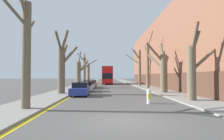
{
  "coord_description": "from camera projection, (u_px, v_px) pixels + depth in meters",
  "views": [
    {
      "loc": [
        -0.98,
        -9.3,
        2.09
      ],
      "look_at": [
        0.44,
        37.01,
        3.48
      ],
      "focal_mm": 32.0,
      "sensor_mm": 36.0,
      "label": 1
    }
  ],
  "objects": [
    {
      "name": "building_facade_right",
      "position": [
        177.0,
        55.0,
        39.37
      ],
      "size": [
        10.08,
        49.23,
        12.42
      ],
      "color": "brown",
      "rests_on": "ground"
    },
    {
      "name": "sidewalk_left",
      "position": [
        87.0,
        83.0,
        59.02
      ],
      "size": [
        3.28,
        120.0,
        0.12
      ],
      "primitive_type": "cube",
      "color": "gray",
      "rests_on": "ground"
    },
    {
      "name": "double_decker_bus",
      "position": [
        107.0,
        74.0,
        51.64
      ],
      "size": [
        2.61,
        10.72,
        4.42
      ],
      "color": "red",
      "rests_on": "ground"
    },
    {
      "name": "traffic_bollard",
      "position": [
        149.0,
        97.0,
        15.07
      ],
      "size": [
        0.32,
        0.33,
        1.05
      ],
      "color": "white",
      "rests_on": "ground"
    },
    {
      "name": "kerb_line_stripe",
      "position": [
        94.0,
        83.0,
        59.07
      ],
      "size": [
        0.24,
        120.0,
        0.01
      ],
      "primitive_type": "cube",
      "color": "yellow",
      "rests_on": "ground"
    },
    {
      "name": "street_tree_left_0",
      "position": [
        25.0,
        46.0,
        12.2
      ],
      "size": [
        1.59,
        4.4,
        7.89
      ],
      "color": "brown",
      "rests_on": "ground"
    },
    {
      "name": "sidewalk_right",
      "position": [
        131.0,
        83.0,
        59.41
      ],
      "size": [
        3.28,
        120.0,
        0.12
      ],
      "primitive_type": "cube",
      "color": "gray",
      "rests_on": "ground"
    },
    {
      "name": "ground_plane",
      "position": [
        127.0,
        121.0,
        9.26
      ],
      "size": [
        300.0,
        300.0,
        0.0
      ],
      "primitive_type": "plane",
      "color": "#4C4947"
    },
    {
      "name": "street_tree_right_0",
      "position": [
        193.0,
        69.0,
        16.33
      ],
      "size": [
        2.59,
        1.67,
        6.34
      ],
      "color": "brown",
      "rests_on": "ground"
    },
    {
      "name": "parked_car_0",
      "position": [
        80.0,
        89.0,
        21.27
      ],
      "size": [
        1.75,
        4.25,
        1.42
      ],
      "color": "navy",
      "rests_on": "ground"
    },
    {
      "name": "street_tree_left_4",
      "position": [
        88.0,
        72.0,
        58.12
      ],
      "size": [
        2.27,
        2.4,
        7.24
      ],
      "color": "brown",
      "rests_on": "ground"
    },
    {
      "name": "street_tree_left_1",
      "position": [
        62.0,
        66.0,
        22.73
      ],
      "size": [
        2.34,
        3.86,
        6.92
      ],
      "color": "brown",
      "rests_on": "ground"
    },
    {
      "name": "street_tree_left_3",
      "position": [
        85.0,
        69.0,
        47.04
      ],
      "size": [
        4.83,
        3.38,
        7.5
      ],
      "color": "brown",
      "rests_on": "ground"
    },
    {
      "name": "street_tree_right_3",
      "position": [
        139.0,
        66.0,
        40.77
      ],
      "size": [
        3.09,
        2.43,
        7.8
      ],
      "color": "brown",
      "rests_on": "ground"
    },
    {
      "name": "street_tree_left_2",
      "position": [
        79.0,
        73.0,
        35.55
      ],
      "size": [
        2.32,
        2.9,
        6.68
      ],
      "color": "brown",
      "rests_on": "ground"
    },
    {
      "name": "parked_car_2",
      "position": [
        89.0,
        85.0,
        32.76
      ],
      "size": [
        1.78,
        3.95,
        1.35
      ],
      "color": "#9EA3AD",
      "rests_on": "ground"
    },
    {
      "name": "parked_car_3",
      "position": [
        92.0,
        84.0,
        37.88
      ],
      "size": [
        1.88,
        3.97,
        1.36
      ],
      "color": "olive",
      "rests_on": "ground"
    },
    {
      "name": "street_tree_right_1",
      "position": [
        163.0,
        69.0,
        24.5
      ],
      "size": [
        3.36,
        3.03,
        6.42
      ],
      "color": "brown",
      "rests_on": "ground"
    },
    {
      "name": "street_tree_right_2",
      "position": [
        148.0,
        64.0,
        32.5
      ],
      "size": [
        1.04,
        2.45,
        9.26
      ],
      "color": "brown",
      "rests_on": "ground"
    },
    {
      "name": "parked_car_1",
      "position": [
        86.0,
        87.0,
        26.79
      ],
      "size": [
        1.81,
        4.05,
        1.38
      ],
      "color": "#9EA3AD",
      "rests_on": "ground"
    }
  ]
}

